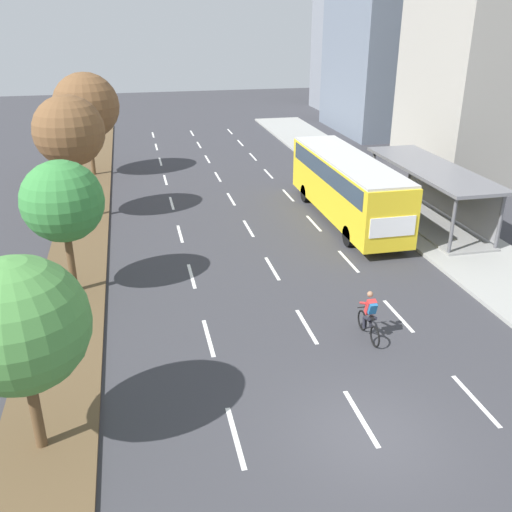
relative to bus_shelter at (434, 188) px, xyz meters
The scene contains 15 objects.
ground_plane 17.53m from the bus_shelter, 123.13° to the right, with size 140.00×140.00×0.00m, color #38383D.
median_strip 18.71m from the bus_shelter, 163.14° to the left, with size 2.60×52.00×0.12m, color brown.
sidewalk_right 5.70m from the bus_shelter, 92.94° to the left, with size 4.50×52.00×0.15m, color #9E9E99.
lane_divider_left 13.66m from the bus_shelter, 164.26° to the left, with size 0.14×47.54×0.01m.
lane_divider_center 10.38m from the bus_shelter, 158.93° to the left, with size 0.14×47.54×0.01m.
lane_divider_right 7.30m from the bus_shelter, 148.65° to the left, with size 0.14×47.54×0.01m.
bus_shelter is the anchor object (origin of this frame).
bus 4.49m from the bus_shelter, 162.61° to the left, with size 2.54×11.29×3.37m.
cyclist 12.69m from the bus_shelter, 127.56° to the right, with size 0.46×1.82×1.71m.
median_tree_nearest 22.33m from the bus_shelter, 143.57° to the right, with size 3.28×3.28×5.15m.
median_tree_second 18.33m from the bus_shelter, 165.99° to the right, with size 3.06×3.06×5.21m.
median_tree_third 18.76m from the bus_shelter, 166.29° to the left, with size 3.57×3.57×6.38m.
median_tree_fourth 22.20m from the bus_shelter, 143.18° to the left, with size 4.20×4.20×6.61m.
building_mid_right 26.23m from the bus_shelter, 67.98° to the left, with size 11.99×11.19×14.58m, color slate.
building_far_right 36.01m from the bus_shelter, 70.83° to the left, with size 11.53×12.92×20.03m, color gray.
Camera 1 is at (-5.51, -10.83, 10.27)m, focal length 39.75 mm.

